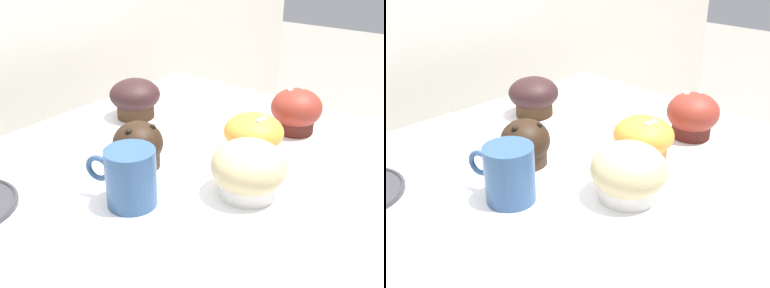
% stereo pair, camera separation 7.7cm
% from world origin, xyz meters
% --- Properties ---
extents(muffin_front_center, '(0.12, 0.12, 0.09)m').
position_xyz_m(muffin_front_center, '(0.06, -0.19, 0.98)').
color(muffin_front_center, silver).
rests_on(muffin_front_center, display_counter).
extents(muffin_back_right, '(0.11, 0.11, 0.08)m').
position_xyz_m(muffin_back_right, '(0.19, -0.12, 0.98)').
color(muffin_back_right, '#C87F3F').
rests_on(muffin_back_right, display_counter).
extents(muffin_front_left, '(0.10, 0.10, 0.09)m').
position_xyz_m(muffin_front_left, '(0.33, -0.13, 0.98)').
color(muffin_front_left, '#491C17').
rests_on(muffin_front_left, display_counter).
extents(muffin_front_right, '(0.11, 0.11, 0.09)m').
position_xyz_m(muffin_front_right, '(0.19, 0.18, 0.98)').
color(muffin_front_right, '#422B1A').
rests_on(muffin_front_right, display_counter).
extents(muffin_back_center, '(0.09, 0.09, 0.08)m').
position_xyz_m(muffin_back_center, '(0.02, 0.01, 0.98)').
color(muffin_back_center, '#35251A').
rests_on(muffin_back_center, display_counter).
extents(coffee_cup, '(0.08, 0.11, 0.09)m').
position_xyz_m(coffee_cup, '(-0.07, -0.06, 0.99)').
color(coffee_cup, navy).
rests_on(coffee_cup, display_counter).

